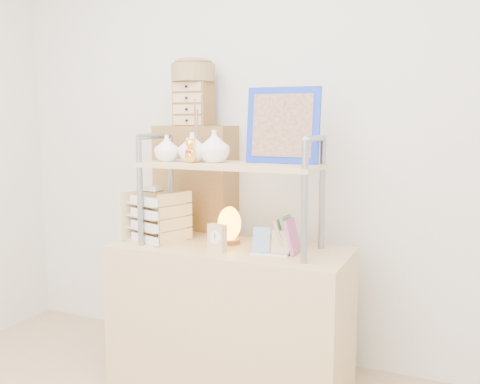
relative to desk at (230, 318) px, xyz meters
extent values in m
cube|color=silver|center=(0.00, 0.50, 0.93)|extent=(3.40, 0.02, 2.60)
cube|color=tan|center=(0.00, 0.00, 0.00)|extent=(1.20, 0.50, 0.75)
cube|color=brown|center=(-0.39, 0.37, 0.30)|extent=(0.46, 0.25, 1.35)
cylinder|color=gray|center=(-0.43, -0.15, 0.65)|extent=(0.03, 0.03, 0.55)
cylinder|color=gray|center=(-0.43, 0.15, 0.65)|extent=(0.03, 0.03, 0.55)
cylinder|color=gray|center=(-0.43, 0.00, 0.93)|extent=(0.03, 0.30, 0.03)
cylinder|color=gray|center=(0.43, -0.15, 0.65)|extent=(0.03, 0.03, 0.55)
cylinder|color=gray|center=(0.43, 0.15, 0.65)|extent=(0.03, 0.03, 0.55)
cylinder|color=gray|center=(0.43, 0.00, 0.93)|extent=(0.03, 0.30, 0.03)
cube|color=tan|center=(0.00, 0.00, 0.79)|extent=(0.90, 0.34, 0.02)
imported|color=white|center=(-0.35, -0.02, 0.87)|extent=(0.13, 0.13, 0.14)
imported|color=white|center=(-0.21, 0.00, 0.87)|extent=(0.14, 0.14, 0.15)
imported|color=white|center=(-0.10, 0.02, 0.88)|extent=(0.15, 0.15, 0.16)
cylinder|color=#235099|center=(-0.25, 0.12, 0.85)|extent=(0.07, 0.07, 0.10)
cube|color=#132EB7|center=(0.24, 0.10, 0.98)|extent=(0.37, 0.06, 0.37)
cube|color=#543026|center=(0.24, 0.09, 0.98)|extent=(0.31, 0.04, 0.30)
cube|color=#BB5192|center=(0.33, 0.00, 0.46)|extent=(0.06, 0.12, 0.17)
cube|color=#52A558|center=(0.31, 0.02, 0.46)|extent=(0.06, 0.12, 0.17)
cube|color=tan|center=(0.28, 0.00, 0.46)|extent=(0.07, 0.13, 0.17)
cube|color=#DEBB85|center=(-0.42, -0.02, 0.38)|extent=(0.30, 0.29, 0.01)
cube|color=white|center=(-0.42, -0.13, 0.40)|extent=(0.21, 0.08, 0.04)
cube|color=#DEBB85|center=(-0.42, -0.02, 0.45)|extent=(0.30, 0.29, 0.01)
cube|color=white|center=(-0.42, -0.13, 0.47)|extent=(0.21, 0.08, 0.04)
cube|color=#DEBB85|center=(-0.42, -0.02, 0.51)|extent=(0.30, 0.29, 0.01)
cube|color=white|center=(-0.42, -0.13, 0.53)|extent=(0.21, 0.08, 0.04)
cube|color=#DEBB85|center=(-0.42, -0.02, 0.58)|extent=(0.30, 0.29, 0.01)
cube|color=white|center=(-0.42, -0.13, 0.60)|extent=(0.21, 0.08, 0.04)
cube|color=beige|center=(-0.42, -0.04, 0.65)|extent=(0.07, 0.07, 0.03)
cylinder|color=brown|center=(-0.03, 0.06, 0.39)|extent=(0.11, 0.11, 0.02)
ellipsoid|color=orange|center=(-0.03, 0.06, 0.48)|extent=(0.13, 0.12, 0.17)
cube|color=tan|center=(-0.02, -0.10, 0.44)|extent=(0.10, 0.06, 0.13)
cylinder|color=white|center=(-0.02, -0.13, 0.45)|extent=(0.07, 0.02, 0.07)
cube|color=white|center=(0.24, -0.07, 0.38)|extent=(0.18, 0.08, 0.01)
cube|color=navy|center=(0.20, -0.07, 0.44)|extent=(0.09, 0.04, 0.12)
cube|color=tan|center=(0.29, -0.06, 0.44)|extent=(0.09, 0.04, 0.11)
cube|color=brown|center=(-0.39, 0.35, 1.10)|extent=(0.20, 0.15, 0.25)
cube|color=tan|center=(-0.39, 0.27, 1.01)|extent=(0.18, 0.01, 0.05)
cube|color=tan|center=(-0.39, 0.27, 1.07)|extent=(0.18, 0.01, 0.05)
cube|color=tan|center=(-0.39, 0.27, 1.13)|extent=(0.18, 0.01, 0.05)
cube|color=tan|center=(-0.39, 0.27, 1.19)|extent=(0.18, 0.01, 0.05)
cylinder|color=olive|center=(-0.39, 0.35, 1.28)|extent=(0.25, 0.25, 0.10)
camera|label=1|loc=(1.10, -2.39, 1.01)|focal=40.00mm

